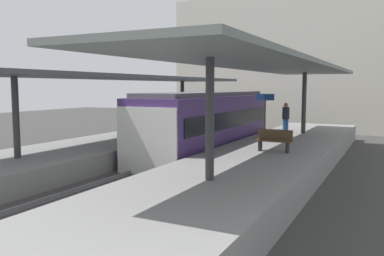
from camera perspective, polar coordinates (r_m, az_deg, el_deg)
The scene contains 13 objects.
ground_plane at distance 17.39m, azimuth -2.31°, elevation -5.95°, with size 80.00×80.00×0.00m, color #383835.
platform_left at distance 19.40m, azimuth -12.19°, elevation -3.34°, with size 4.40×28.00×1.00m, color gray.
platform_right at distance 15.83m, azimuth 9.84°, elevation -5.36°, with size 4.40×28.00×1.00m, color gray.
track_ballast at distance 17.37m, azimuth -2.31°, elevation -5.63°, with size 3.20×28.00×0.20m, color #423F3D.
rail_near_side at distance 17.69m, azimuth -4.36°, elevation -4.87°, with size 0.08×28.00×0.14m, color slate.
rail_far_side at distance 17.00m, azimuth -0.19°, elevation -5.29°, with size 0.08×28.00×0.14m, color slate.
commuter_train at distance 19.95m, azimuth 2.12°, elevation 0.59°, with size 2.78×10.97×3.10m.
canopy_left at distance 20.27m, azimuth -9.90°, elevation 6.96°, with size 4.18×21.00×3.10m.
canopy_right at distance 16.89m, azimuth 11.48°, elevation 8.54°, with size 4.18×21.00×3.51m.
platform_bench at distance 16.29m, azimuth 11.56°, elevation -1.64°, with size 1.40×0.41×0.86m.
platform_sign at distance 20.25m, azimuth 10.30°, elevation 3.12°, with size 0.90×0.08×2.21m.
passenger_near_bench at distance 21.13m, azimuth 13.12°, elevation 1.23°, with size 0.36×0.36×1.75m.
station_building_backdrop at distance 35.98m, azimuth 13.00°, elevation 8.80°, with size 18.00×6.00×11.00m, color beige.
Camera 1 is at (8.29, -14.87, 3.55)m, focal length 37.70 mm.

